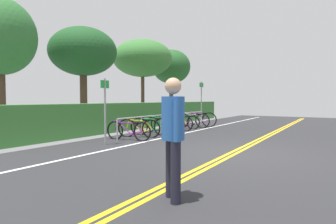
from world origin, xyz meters
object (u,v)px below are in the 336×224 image
bicycle_2 (151,126)px  pedestrian (173,130)px  tree_mid (83,52)px  bicycle_3 (159,124)px  bicycle_6 (183,122)px  bicycle_8 (199,119)px  sign_post_near (105,105)px  sign_post_far (201,99)px  tree_far_right (143,59)px  bicycle_0 (128,131)px  bicycle_7 (193,120)px  tree_near_left (0,37)px  bike_rack (169,118)px  tree_extra (171,67)px  bicycle_1 (139,128)px  bicycle_5 (177,123)px  bicycle_4 (168,124)px

bicycle_2 → pedestrian: size_ratio=0.94×
pedestrian → tree_mid: 10.60m
bicycle_3 → bicycle_6: bicycle_3 is taller
bicycle_8 → bicycle_3: bearing=176.7°
pedestrian → sign_post_near: size_ratio=0.83×
bicycle_2 → bicycle_6: (2.86, 0.10, -0.03)m
sign_post_far → tree_far_right: (-0.43, 3.69, 2.44)m
bicycle_0 → tree_far_right: bearing=32.5°
bicycle_3 → bicycle_7: size_ratio=0.97×
pedestrian → sign_post_far: sign_post_far is taller
bicycle_3 → tree_near_left: bearing=135.3°
bicycle_3 → bicycle_8: size_ratio=0.98×
bicycle_2 → bicycle_8: bearing=-1.2°
bike_rack → tree_near_left: (-4.87, 4.22, 3.07)m
bicycle_7 → sign_post_far: 2.02m
tree_near_left → pedestrian: bearing=-105.3°
bike_rack → bicycle_2: (-1.44, -0.03, -0.23)m
bicycle_7 → tree_extra: (4.83, 4.09, 3.34)m
bicycle_6 → bicycle_2: bearing=-177.9°
tree_near_left → tree_far_right: bearing=-2.0°
bicycle_1 → bicycle_3: size_ratio=0.91×
bicycle_0 → tree_extra: tree_extra is taller
sign_post_far → bicycle_6: bearing=-176.1°
bicycle_3 → bicycle_5: size_ratio=1.05×
sign_post_far → tree_near_left: 9.84m
pedestrian → tree_mid: (5.99, 8.34, 2.61)m
bike_rack → bicycle_7: size_ratio=3.78×
sign_post_near → tree_near_left: (-0.76, 4.38, 2.41)m
bicycle_6 → bicycle_8: size_ratio=0.96×
bicycle_3 → bicycle_7: 2.86m
bicycle_1 → bicycle_8: bicycle_8 is taller
bicycle_4 → bicycle_6: bearing=-0.9°
bicycle_5 → tree_near_left: tree_near_left is taller
tree_extra → bicycle_0: bearing=-157.3°
bicycle_6 → tree_far_right: size_ratio=0.34×
bicycle_0 → sign_post_far: bearing=3.2°
bike_rack → tree_extra: tree_extra is taller
bicycle_5 → tree_mid: bearing=116.2°
bicycle_6 → tree_far_right: (2.00, 3.86, 3.54)m
tree_mid → tree_near_left: bearing=175.6°
bicycle_4 → tree_extra: tree_extra is taller
tree_far_right → tree_mid: bearing=179.9°
pedestrian → tree_mid: tree_mid is taller
bicycle_1 → pedestrian: bearing=-138.9°
bicycle_1 → bicycle_5: bearing=-0.2°
bicycle_5 → sign_post_far: bearing=4.4°
bicycle_0 → tree_far_right: size_ratio=0.35×
bicycle_1 → bicycle_4: size_ratio=0.94×
bicycle_8 → tree_far_right: 5.38m
bicycle_0 → tree_near_left: (-1.91, 4.35, 3.32)m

